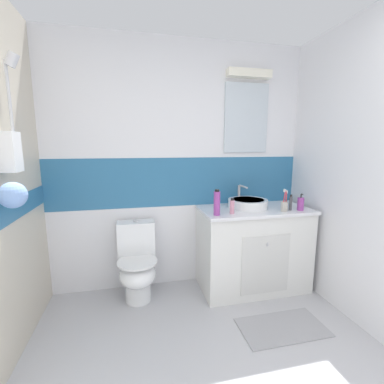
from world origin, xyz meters
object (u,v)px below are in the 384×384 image
object	(u,v)px
toothbrush_cup	(284,206)
toilet	(137,264)
sink_basin	(248,203)
toothpaste_tube_upright	(291,203)
shampoo_bottle_tall	(217,203)
soap_dispenser	(301,204)
deodorant_spray_can	(232,206)

from	to	relation	value
toothbrush_cup	toilet	bearing A→B (deg)	170.94
sink_basin	toothpaste_tube_upright	bearing A→B (deg)	-29.37
toothpaste_tube_upright	shampoo_bottle_tall	distance (m)	0.76
soap_dispenser	shampoo_bottle_tall	xyz separation A→B (m)	(-0.85, 0.00, 0.05)
sink_basin	toilet	xyz separation A→B (m)	(-1.12, -0.01, -0.55)
toilet	soap_dispenser	xyz separation A→B (m)	(1.57, -0.22, 0.56)
toilet	shampoo_bottle_tall	xyz separation A→B (m)	(0.72, -0.22, 0.61)
soap_dispenser	shampoo_bottle_tall	distance (m)	0.85
soap_dispenser	deodorant_spray_can	world-z (taller)	soap_dispenser
toothbrush_cup	deodorant_spray_can	xyz separation A→B (m)	(-0.52, 0.03, 0.01)
toilet	toothpaste_tube_upright	distance (m)	1.59
deodorant_spray_can	toothpaste_tube_upright	world-z (taller)	toothpaste_tube_upright
sink_basin	shampoo_bottle_tall	distance (m)	0.46
sink_basin	toilet	distance (m)	1.24
toothbrush_cup	toothpaste_tube_upright	bearing A→B (deg)	18.89
toilet	toothbrush_cup	size ratio (longest dim) A/B	3.44
toilet	deodorant_spray_can	world-z (taller)	deodorant_spray_can
sink_basin	soap_dispenser	distance (m)	0.50
toothpaste_tube_upright	shampoo_bottle_tall	bearing A→B (deg)	-178.32
shampoo_bottle_tall	toilet	bearing A→B (deg)	163.25
toilet	toothpaste_tube_upright	size ratio (longest dim) A/B	4.88
toilet	toothbrush_cup	xyz separation A→B (m)	(1.39, -0.22, 0.56)
toilet	toothbrush_cup	bearing A→B (deg)	-9.06
toothbrush_cup	soap_dispenser	distance (m)	0.18
toothbrush_cup	toothpaste_tube_upright	world-z (taller)	toothbrush_cup
shampoo_bottle_tall	deodorant_spray_can	bearing A→B (deg)	7.80
sink_basin	shampoo_bottle_tall	bearing A→B (deg)	-150.89
deodorant_spray_can	toothpaste_tube_upright	xyz separation A→B (m)	(0.60, 0.00, 0.00)
toothpaste_tube_upright	shampoo_bottle_tall	xyz separation A→B (m)	(-0.76, -0.02, 0.04)
toilet	soap_dispenser	size ratio (longest dim) A/B	4.55
toothbrush_cup	soap_dispenser	world-z (taller)	toothbrush_cup
toilet	sink_basin	bearing A→B (deg)	0.41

